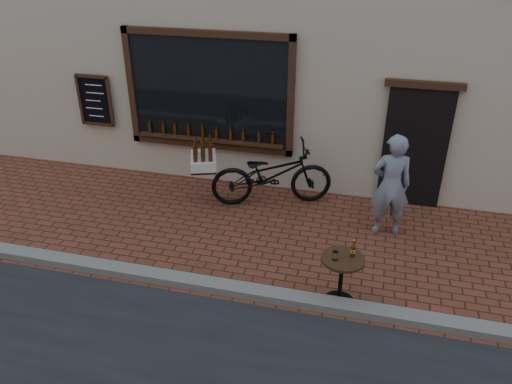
# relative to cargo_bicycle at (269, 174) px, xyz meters

# --- Properties ---
(ground) EXTENTS (90.00, 90.00, 0.00)m
(ground) POSITION_rel_cargo_bicycle_xyz_m (0.59, -2.85, -0.59)
(ground) COLOR #5B301D
(ground) RESTS_ON ground
(kerb) EXTENTS (90.00, 0.25, 0.12)m
(kerb) POSITION_rel_cargo_bicycle_xyz_m (0.59, -2.65, -0.53)
(kerb) COLOR slate
(kerb) RESTS_ON ground
(cargo_bicycle) EXTENTS (2.64, 1.52, 1.24)m
(cargo_bicycle) POSITION_rel_cargo_bicycle_xyz_m (0.00, 0.00, 0.00)
(cargo_bicycle) COLOR black
(cargo_bicycle) RESTS_ON ground
(bistro_table) EXTENTS (0.58, 0.58, 1.00)m
(bistro_table) POSITION_rel_cargo_bicycle_xyz_m (1.56, -2.50, -0.06)
(bistro_table) COLOR black
(bistro_table) RESTS_ON ground
(pedestrian) EXTENTS (0.71, 0.54, 1.77)m
(pedestrian) POSITION_rel_cargo_bicycle_xyz_m (2.12, -0.51, 0.29)
(pedestrian) COLOR slate
(pedestrian) RESTS_ON ground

